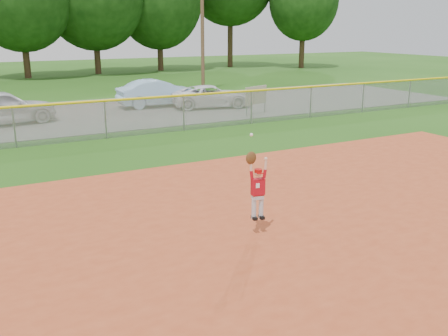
# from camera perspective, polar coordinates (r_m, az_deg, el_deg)

# --- Properties ---
(ground) EXTENTS (120.00, 120.00, 0.00)m
(ground) POSITION_cam_1_polar(r_m,az_deg,el_deg) (11.30, 0.22, -6.33)
(ground) COLOR #214E12
(ground) RESTS_ON ground
(clay_infield) EXTENTS (24.00, 16.00, 0.04)m
(clay_infield) POSITION_cam_1_polar(r_m,az_deg,el_deg) (9.01, 9.49, -12.49)
(clay_infield) COLOR #A73F1E
(clay_infield) RESTS_ON ground
(parking_strip) EXTENTS (44.00, 10.00, 0.03)m
(parking_strip) POSITION_cam_1_polar(r_m,az_deg,el_deg) (26.05, -16.73, 5.79)
(parking_strip) COLOR slate
(parking_strip) RESTS_ON ground
(car_white_a) EXTENTS (4.93, 2.80, 1.58)m
(car_white_a) POSITION_cam_1_polar(r_m,az_deg,el_deg) (24.38, -24.16, 6.35)
(car_white_a) COLOR silver
(car_white_a) RESTS_ON parking_strip
(car_blue) EXTENTS (4.48, 1.64, 1.47)m
(car_blue) POSITION_cam_1_polar(r_m,az_deg,el_deg) (27.85, -7.50, 8.49)
(car_blue) COLOR #98C1E3
(car_blue) RESTS_ON parking_strip
(car_white_b) EXTENTS (4.64, 2.88, 1.20)m
(car_white_b) POSITION_cam_1_polar(r_m,az_deg,el_deg) (27.29, -1.42, 8.19)
(car_white_b) COLOR white
(car_white_b) RESTS_ON parking_strip
(sponsor_sign) EXTENTS (1.53, 0.58, 1.43)m
(sponsor_sign) POSITION_cam_1_polar(r_m,az_deg,el_deg) (25.11, 3.68, 8.22)
(sponsor_sign) COLOR gray
(sponsor_sign) RESTS_ON ground
(outfield_fence) EXTENTS (40.06, 0.10, 1.55)m
(outfield_fence) POSITION_cam_1_polar(r_m,az_deg,el_deg) (20.13, -13.41, 5.75)
(outfield_fence) COLOR gray
(outfield_fence) RESTS_ON ground
(power_lines) EXTENTS (19.40, 0.24, 9.00)m
(power_lines) POSITION_cam_1_polar(r_m,az_deg,el_deg) (31.79, -17.89, 15.86)
(power_lines) COLOR #4C3823
(power_lines) RESTS_ON ground
(ballplayer) EXTENTS (0.49, 0.23, 1.85)m
(ballplayer) POSITION_cam_1_polar(r_m,az_deg,el_deg) (10.33, 3.78, -2.03)
(ballplayer) COLOR silver
(ballplayer) RESTS_ON ground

